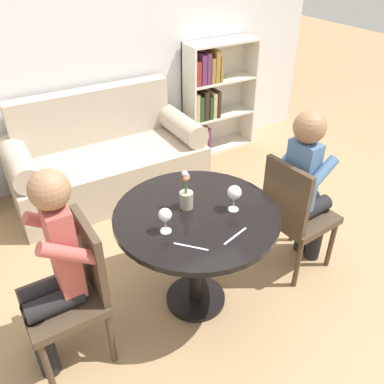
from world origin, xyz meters
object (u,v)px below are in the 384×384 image
at_px(person_left, 52,273).
at_px(wine_glass_right, 234,193).
at_px(chair_left, 74,288).
at_px(flower_vase, 186,195).
at_px(wine_glass_left, 165,215).
at_px(bookshelf_right, 211,97).
at_px(couch, 107,161).
at_px(chair_right, 294,212).
at_px(person_right, 306,188).

distance_m(person_left, wine_glass_right, 1.08).
distance_m(chair_left, flower_vase, 0.81).
relative_size(wine_glass_left, wine_glass_right, 0.92).
relative_size(bookshelf_right, flower_vase, 4.63).
distance_m(couch, wine_glass_right, 1.79).
xyz_separation_m(chair_left, wine_glass_right, (0.97, -0.11, 0.36)).
height_order(couch, bookshelf_right, bookshelf_right).
distance_m(chair_left, chair_right, 1.52).
relative_size(person_left, flower_vase, 4.86).
relative_size(chair_left, flower_vase, 3.53).
height_order(couch, chair_right, couch).
relative_size(chair_right, person_left, 0.73).
relative_size(chair_right, flower_vase, 3.53).
relative_size(chair_left, wine_glass_right, 5.47).
relative_size(couch, chair_right, 1.91).
bearing_deg(chair_right, couch, 19.11).
xyz_separation_m(person_right, flower_vase, (-0.87, 0.12, 0.17)).
bearing_deg(chair_right, flower_vase, 74.78).
distance_m(bookshelf_right, wine_glass_left, 2.48).
bearing_deg(person_right, couch, 21.77).
bearing_deg(wine_glass_left, chair_right, 0.33).
height_order(wine_glass_left, flower_vase, flower_vase).
relative_size(bookshelf_right, wine_glass_left, 7.83).
distance_m(chair_right, person_right, 0.19).
bearing_deg(couch, chair_right, -65.49).
height_order(bookshelf_right, chair_left, bookshelf_right).
bearing_deg(person_left, bookshelf_right, 129.65).
height_order(chair_right, person_right, person_right).
relative_size(chair_left, person_left, 0.73).
xyz_separation_m(bookshelf_right, person_right, (-0.46, -1.92, 0.06)).
relative_size(couch, chair_left, 1.91).
xyz_separation_m(person_right, wine_glass_left, (-1.08, -0.02, 0.19)).
bearing_deg(bookshelf_right, wine_glass_right, -119.29).
xyz_separation_m(chair_right, wine_glass_right, (-0.55, -0.03, 0.36)).
height_order(couch, wine_glass_right, couch).
height_order(chair_left, wine_glass_right, same).
bearing_deg(person_right, flower_vase, 76.67).
distance_m(chair_left, person_left, 0.18).
xyz_separation_m(couch, bookshelf_right, (1.30, 0.26, 0.29)).
height_order(chair_left, chair_right, same).
bearing_deg(person_left, couch, 150.83).
bearing_deg(bookshelf_right, couch, -168.56).
distance_m(chair_left, person_right, 1.62).
distance_m(person_left, person_right, 1.70).
bearing_deg(couch, person_left, -118.13).
xyz_separation_m(person_left, flower_vase, (0.83, 0.06, 0.17)).
height_order(chair_left, wine_glass_left, chair_left).
relative_size(chair_right, wine_glass_right, 5.47).
height_order(chair_left, flower_vase, flower_vase).
bearing_deg(wine_glass_left, bookshelf_right, 51.54).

